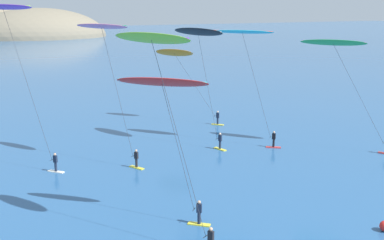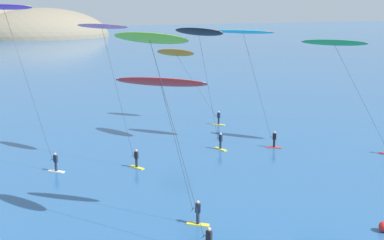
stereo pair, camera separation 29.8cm
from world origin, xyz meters
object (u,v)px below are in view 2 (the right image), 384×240
at_px(kitesurfer_cyan, 245,40).
at_px(marker_buoy, 384,227).
at_px(kitesurfer_black, 200,39).
at_px(kitesurfer_red, 164,94).
at_px(kitesurfer_pink, 105,39).
at_px(kitesurfer_purple, 7,19).
at_px(kitesurfer_green, 338,51).
at_px(kitesurfer_lime, 155,56).
at_px(kitesurfer_orange, 179,58).

relative_size(kitesurfer_cyan, marker_buoy, 16.72).
relative_size(kitesurfer_cyan, kitesurfer_black, 0.98).
relative_size(kitesurfer_red, kitesurfer_pink, 0.78).
xyz_separation_m(kitesurfer_red, kitesurfer_pink, (-0.14, 13.46, 2.51)).
height_order(kitesurfer_red, kitesurfer_purple, kitesurfer_purple).
relative_size(kitesurfer_green, kitesurfer_purple, 0.77).
bearing_deg(kitesurfer_purple, kitesurfer_pink, -18.66).
height_order(kitesurfer_lime, kitesurfer_black, kitesurfer_lime).
bearing_deg(kitesurfer_green, kitesurfer_black, 150.42).
height_order(kitesurfer_pink, kitesurfer_black, kitesurfer_pink).
relative_size(kitesurfer_green, marker_buoy, 15.55).
bearing_deg(kitesurfer_black, kitesurfer_lime, -122.70).
bearing_deg(kitesurfer_red, kitesurfer_pink, 90.60).
height_order(kitesurfer_pink, kitesurfer_cyan, kitesurfer_pink).
bearing_deg(kitesurfer_cyan, kitesurfer_green, -32.96).
distance_m(kitesurfer_pink, kitesurfer_purple, 8.18).
bearing_deg(marker_buoy, kitesurfer_cyan, 85.05).
xyz_separation_m(kitesurfer_red, kitesurfer_orange, (11.82, 25.42, -0.85)).
xyz_separation_m(kitesurfer_cyan, kitesurfer_black, (-4.12, 1.74, 0.12)).
relative_size(kitesurfer_red, kitesurfer_lime, 0.77).
xyz_separation_m(kitesurfer_red, kitesurfer_cyan, (13.86, 13.46, 1.98)).
xyz_separation_m(kitesurfer_lime, kitesurfer_purple, (-6.43, 18.02, 1.62)).
distance_m(kitesurfer_lime, kitesurfer_green, 25.01).
distance_m(kitesurfer_lime, kitesurfer_cyan, 21.65).
bearing_deg(kitesurfer_orange, kitesurfer_lime, -115.57).
distance_m(kitesurfer_cyan, marker_buoy, 23.21).
distance_m(kitesurfer_black, marker_buoy, 24.86).
distance_m(kitesurfer_red, kitesurfer_black, 18.17).
relative_size(kitesurfer_pink, marker_buoy, 17.94).
bearing_deg(kitesurfer_lime, kitesurfer_red, 57.08).
height_order(kitesurfer_red, marker_buoy, kitesurfer_red).
height_order(kitesurfer_lime, kitesurfer_pink, kitesurfer_lime).
bearing_deg(kitesurfer_orange, kitesurfer_purple, -154.33).
distance_m(kitesurfer_cyan, kitesurfer_orange, 12.46).
height_order(kitesurfer_red, kitesurfer_lime, kitesurfer_lime).
xyz_separation_m(kitesurfer_pink, kitesurfer_cyan, (14.00, -0.01, -0.53)).
bearing_deg(kitesurfer_purple, kitesurfer_lime, -70.36).
xyz_separation_m(kitesurfer_lime, kitesurfer_green, (22.59, 10.62, -1.52)).
distance_m(kitesurfer_green, marker_buoy, 20.65).
xyz_separation_m(kitesurfer_red, kitesurfer_green, (21.30, 8.63, 1.10)).
height_order(kitesurfer_green, kitesurfer_purple, kitesurfer_purple).
height_order(kitesurfer_lime, kitesurfer_purple, kitesurfer_purple).
xyz_separation_m(kitesurfer_pink, kitesurfer_green, (21.44, -4.84, -1.41)).
relative_size(kitesurfer_lime, kitesurfer_pink, 1.01).
height_order(kitesurfer_lime, kitesurfer_orange, kitesurfer_lime).
bearing_deg(kitesurfer_purple, marker_buoy, -49.67).
distance_m(kitesurfer_red, kitesurfer_purple, 18.28).
distance_m(kitesurfer_purple, kitesurfer_black, 17.61).
bearing_deg(kitesurfer_green, kitesurfer_lime, -154.82).
bearing_deg(kitesurfer_pink, kitesurfer_purple, 161.34).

